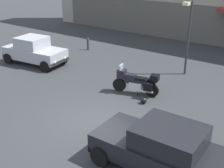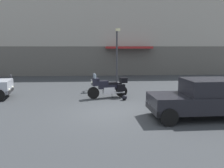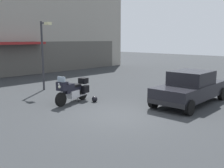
{
  "view_description": "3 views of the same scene",
  "coord_description": "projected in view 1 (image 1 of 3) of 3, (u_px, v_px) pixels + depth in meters",
  "views": [
    {
      "loc": [
        6.4,
        -7.82,
        5.92
      ],
      "look_at": [
        -0.23,
        1.33,
        1.08
      ],
      "focal_mm": 47.16,
      "sensor_mm": 36.0,
      "label": 1
    },
    {
      "loc": [
        -0.94,
        -10.52,
        2.83
      ],
      "look_at": [
        -0.06,
        1.13,
        1.07
      ],
      "focal_mm": 40.38,
      "sensor_mm": 36.0,
      "label": 2
    },
    {
      "loc": [
        -7.75,
        -6.67,
        3.03
      ],
      "look_at": [
        0.27,
        0.86,
        1.12
      ],
      "focal_mm": 41.79,
      "sensor_mm": 36.0,
      "label": 3
    }
  ],
  "objects": [
    {
      "name": "helmet",
      "position": [
        144.0,
        101.0,
        12.97
      ],
      "size": [
        0.28,
        0.28,
        0.28
      ],
      "primitive_type": "sphere",
      "color": "black",
      "rests_on": "ground"
    },
    {
      "name": "streetlamp_curbside",
      "position": [
        188.0,
        30.0,
        15.25
      ],
      "size": [
        0.28,
        0.94,
        4.04
      ],
      "color": "#2D2D33",
      "rests_on": "ground"
    },
    {
      "name": "motorcycle",
      "position": [
        136.0,
        82.0,
        13.71
      ],
      "size": [
        2.23,
        1.01,
        1.36
      ],
      "rotation": [
        0.0,
        0.0,
        3.37
      ],
      "color": "black",
      "rests_on": "ground"
    },
    {
      "name": "car_hatchback_near",
      "position": [
        34.0,
        51.0,
        17.65
      ],
      "size": [
        4.0,
        2.18,
        1.64
      ],
      "rotation": [
        0.0,
        0.0,
        0.12
      ],
      "color": "#9EA3AD",
      "rests_on": "ground"
    },
    {
      "name": "car_sedan_far",
      "position": [
        167.0,
        150.0,
        8.53
      ],
      "size": [
        4.6,
        1.98,
        1.56
      ],
      "rotation": [
        0.0,
        0.0,
        0.02
      ],
      "color": "black",
      "rests_on": "ground"
    },
    {
      "name": "ground_plane",
      "position": [
        97.0,
        121.0,
        11.6
      ],
      "size": [
        80.0,
        80.0,
        0.0
      ],
      "primitive_type": "plane",
      "color": "#2D3033"
    },
    {
      "name": "bollard_curbside",
      "position": [
        88.0,
        43.0,
        20.48
      ],
      "size": [
        0.16,
        0.16,
        0.88
      ],
      "color": "#333338",
      "rests_on": "ground"
    }
  ]
}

